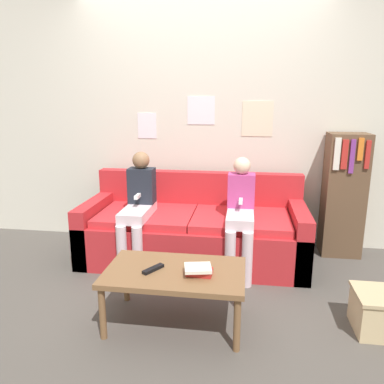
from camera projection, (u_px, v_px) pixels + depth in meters
ground_plane at (185, 284)px, 3.14m from camera, size 10.00×10.00×0.00m
wall_back at (201, 120)px, 3.87m from camera, size 8.00×0.06×2.60m
couch at (194, 231)px, 3.61m from camera, size 2.08×0.88×0.79m
coffee_table at (175, 276)px, 2.52m from camera, size 0.94×0.56×0.40m
person_left at (138, 204)px, 3.40m from camera, size 0.24×0.59×1.04m
person_right at (240, 211)px, 3.27m from camera, size 0.24×0.59×1.01m
tv_remote at (153, 269)px, 2.50m from camera, size 0.12×0.17×0.02m
book_stack at (199, 270)px, 2.44m from camera, size 0.20×0.18×0.06m
bookshelf at (343, 195)px, 3.65m from camera, size 0.37×0.32×1.20m
storage_box at (381, 312)px, 2.48m from camera, size 0.35×0.34×0.28m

